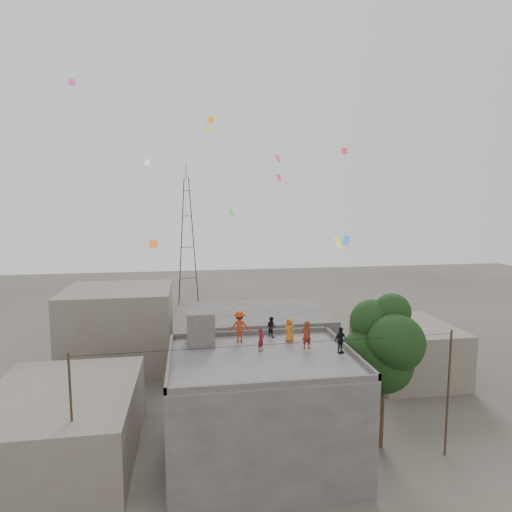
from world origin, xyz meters
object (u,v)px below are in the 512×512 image
(tree, at_px, (385,346))
(transmission_tower, at_px, (187,240))
(person_red_adult, at_px, (306,335))
(person_dark_adult, at_px, (340,340))
(stair_head_box, at_px, (201,328))

(tree, xyz_separation_m, transmission_tower, (-11.37, 39.40, 2.97))
(transmission_tower, bearing_deg, person_red_adult, -80.21)
(tree, relative_size, transmission_tower, 0.45)
(tree, distance_m, person_dark_adult, 3.14)
(stair_head_box, distance_m, person_red_adult, 6.18)
(stair_head_box, xyz_separation_m, person_dark_adult, (7.60, -2.70, -0.26))
(transmission_tower, height_order, person_red_adult, transmission_tower)
(tree, height_order, person_dark_adult, tree)
(stair_head_box, height_order, person_dark_adult, stair_head_box)
(transmission_tower, bearing_deg, person_dark_adult, -78.17)
(stair_head_box, bearing_deg, person_dark_adult, -19.58)
(person_red_adult, bearing_deg, tree, 162.56)
(person_dark_adult, bearing_deg, tree, -14.49)
(stair_head_box, distance_m, person_dark_adult, 8.07)
(tree, height_order, transmission_tower, transmission_tower)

